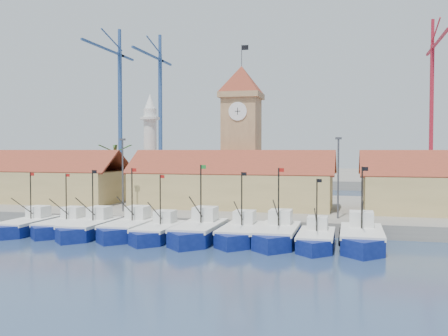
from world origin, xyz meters
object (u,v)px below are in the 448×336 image
(boat_0, at_px, (26,227))
(clock_tower, at_px, (241,130))
(boat_5, at_px, (198,233))
(minaret, at_px, (150,146))

(boat_0, bearing_deg, clock_tower, 50.90)
(boat_5, distance_m, clock_tower, 25.79)
(clock_tower, height_order, minaret, clock_tower)
(boat_5, xyz_separation_m, minaret, (-15.60, 25.26, 8.90))
(clock_tower, distance_m, minaret, 15.30)
(boat_5, bearing_deg, minaret, 121.70)
(boat_0, distance_m, minaret, 27.23)
(clock_tower, xyz_separation_m, minaret, (-15.00, 2.00, -2.23))
(minaret, bearing_deg, boat_5, -58.30)
(boat_5, bearing_deg, clock_tower, 91.48)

